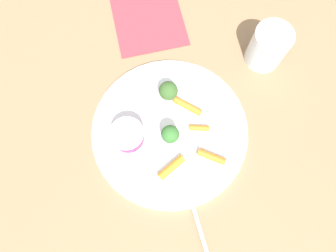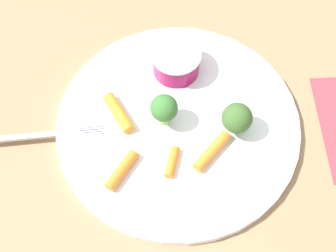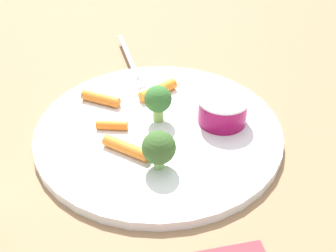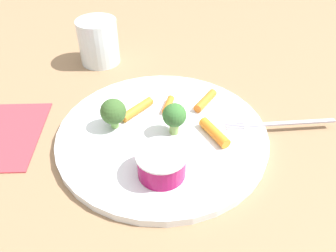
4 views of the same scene
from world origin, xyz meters
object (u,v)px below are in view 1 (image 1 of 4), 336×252
at_px(broccoli_floret_0, 173,134).
at_px(carrot_stick_0, 172,168).
at_px(sauce_cup, 128,135).
at_px(fork, 197,220).
at_px(carrot_stick_2, 188,106).
at_px(carrot_stick_3, 199,127).
at_px(drinking_glass, 268,47).
at_px(broccoli_floret_1, 166,91).
at_px(plate, 170,131).
at_px(napkin, 149,21).
at_px(carrot_stick_1, 211,157).

relative_size(broccoli_floret_0, carrot_stick_0, 0.86).
height_order(sauce_cup, fork, sauce_cup).
bearing_deg(broccoli_floret_0, carrot_stick_2, -117.41).
bearing_deg(carrot_stick_3, carrot_stick_0, 54.21).
bearing_deg(drinking_glass, broccoli_floret_1, 22.59).
distance_m(plate, broccoli_floret_0, 0.04).
relative_size(carrot_stick_0, napkin, 0.36).
distance_m(plate, fork, 0.17).
relative_size(broccoli_floret_1, drinking_glass, 0.55).
bearing_deg(fork, broccoli_floret_0, -76.41).
height_order(carrot_stick_0, fork, carrot_stick_0).
distance_m(carrot_stick_2, napkin, 0.23).
relative_size(sauce_cup, fork, 0.39).
height_order(carrot_stick_2, drinking_glass, drinking_glass).
bearing_deg(napkin, fork, 100.32).
bearing_deg(plate, sauce_cup, 8.95).
bearing_deg(carrot_stick_1, broccoli_floret_1, -57.76).
bearing_deg(carrot_stick_3, drinking_glass, -133.45).
distance_m(sauce_cup, broccoli_floret_0, 0.09).
xyz_separation_m(broccoli_floret_1, carrot_stick_0, (-0.01, 0.15, -0.02)).
relative_size(carrot_stick_0, carrot_stick_1, 1.06).
height_order(carrot_stick_0, carrot_stick_2, carrot_stick_0).
xyz_separation_m(broccoli_floret_1, napkin, (0.03, -0.19, -0.04)).
bearing_deg(broccoli_floret_1, carrot_stick_3, 131.98).
height_order(sauce_cup, carrot_stick_0, sauce_cup).
bearing_deg(carrot_stick_1, broccoli_floret_0, -29.21).
height_order(drinking_glass, napkin, drinking_glass).
relative_size(carrot_stick_1, carrot_stick_3, 1.39).
height_order(plate, fork, fork).
relative_size(carrot_stick_1, napkin, 0.34).
bearing_deg(plate, drinking_glass, -142.41).
distance_m(carrot_stick_0, fork, 0.10).
xyz_separation_m(plate, sauce_cup, (0.08, 0.01, 0.02)).
xyz_separation_m(broccoli_floret_0, carrot_stick_3, (-0.05, -0.02, -0.02)).
height_order(broccoli_floret_1, carrot_stick_1, broccoli_floret_1).
distance_m(sauce_cup, carrot_stick_3, 0.14).
relative_size(drinking_glass, napkin, 0.53).
bearing_deg(napkin, broccoli_floret_0, 98.49).
bearing_deg(sauce_cup, carrot_stick_0, 142.72).
xyz_separation_m(broccoli_floret_0, napkin, (0.04, -0.28, -0.04)).
relative_size(broccoli_floret_1, carrot_stick_0, 0.82).
distance_m(broccoli_floret_1, drinking_glass, 0.23).
distance_m(plate, carrot_stick_3, 0.06).
bearing_deg(plate, broccoli_floret_0, 105.61).
xyz_separation_m(plate, drinking_glass, (-0.20, -0.16, 0.04)).
bearing_deg(carrot_stick_2, fork, 91.06).
xyz_separation_m(carrot_stick_2, napkin, (0.07, -0.21, -0.02)).
height_order(carrot_stick_1, drinking_glass, drinking_glass).
distance_m(broccoli_floret_0, carrot_stick_2, 0.07).
relative_size(broccoli_floret_1, carrot_stick_2, 0.78).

